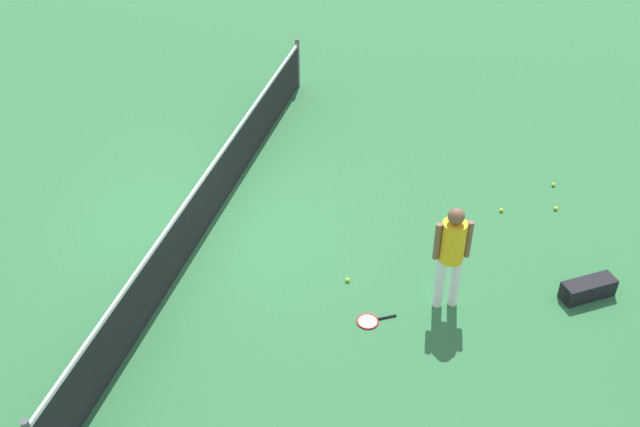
{
  "coord_description": "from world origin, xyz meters",
  "views": [
    {
      "loc": [
        -9.01,
        -4.31,
        7.55
      ],
      "look_at": [
        -0.47,
        -1.98,
        0.9
      ],
      "focal_mm": 42.35,
      "sensor_mm": 36.0,
      "label": 1
    }
  ],
  "objects_px": {
    "player_near_side": "(452,250)",
    "tennis_ball_by_net": "(556,208)",
    "tennis_racket_near_player": "(369,321)",
    "tennis_ball_midcourt": "(501,210)",
    "tennis_ball_near_player": "(348,280)",
    "tennis_ball_baseline": "(553,185)",
    "equipment_bag": "(586,289)"
  },
  "relations": [
    {
      "from": "player_near_side",
      "to": "equipment_bag",
      "type": "bearing_deg",
      "value": -70.36
    },
    {
      "from": "tennis_racket_near_player",
      "to": "tennis_ball_midcourt",
      "type": "distance_m",
      "value": 3.48
    },
    {
      "from": "tennis_ball_near_player",
      "to": "tennis_ball_midcourt",
      "type": "xyz_separation_m",
      "value": [
        2.37,
        -2.08,
        0.0
      ]
    },
    {
      "from": "tennis_ball_near_player",
      "to": "tennis_ball_baseline",
      "type": "xyz_separation_m",
      "value": [
        3.37,
        -2.9,
        0.0
      ]
    },
    {
      "from": "player_near_side",
      "to": "tennis_ball_near_player",
      "type": "distance_m",
      "value": 1.76
    },
    {
      "from": "tennis_racket_near_player",
      "to": "tennis_ball_by_net",
      "type": "relative_size",
      "value": 8.91
    },
    {
      "from": "tennis_ball_near_player",
      "to": "tennis_ball_baseline",
      "type": "bearing_deg",
      "value": -40.72
    },
    {
      "from": "tennis_ball_baseline",
      "to": "tennis_ball_midcourt",
      "type": "bearing_deg",
      "value": 140.6
    },
    {
      "from": "equipment_bag",
      "to": "tennis_ball_midcourt",
      "type": "bearing_deg",
      "value": 36.71
    },
    {
      "from": "tennis_ball_midcourt",
      "to": "equipment_bag",
      "type": "distance_m",
      "value": 2.22
    },
    {
      "from": "tennis_racket_near_player",
      "to": "tennis_ball_midcourt",
      "type": "relative_size",
      "value": 8.91
    },
    {
      "from": "tennis_ball_by_net",
      "to": "player_near_side",
      "type": "bearing_deg",
      "value": 151.6
    },
    {
      "from": "player_near_side",
      "to": "tennis_ball_midcourt",
      "type": "height_order",
      "value": "player_near_side"
    },
    {
      "from": "tennis_racket_near_player",
      "to": "tennis_ball_midcourt",
      "type": "height_order",
      "value": "tennis_ball_midcourt"
    },
    {
      "from": "tennis_ball_baseline",
      "to": "player_near_side",
      "type": "bearing_deg",
      "value": 157.47
    },
    {
      "from": "tennis_ball_near_player",
      "to": "tennis_ball_midcourt",
      "type": "height_order",
      "value": "same"
    },
    {
      "from": "tennis_racket_near_player",
      "to": "tennis_ball_midcourt",
      "type": "xyz_separation_m",
      "value": [
        3.1,
        -1.58,
        0.02
      ]
    },
    {
      "from": "tennis_ball_near_player",
      "to": "tennis_ball_by_net",
      "type": "relative_size",
      "value": 1.0
    },
    {
      "from": "tennis_ball_near_player",
      "to": "equipment_bag",
      "type": "relative_size",
      "value": 0.08
    },
    {
      "from": "tennis_racket_near_player",
      "to": "tennis_ball_baseline",
      "type": "height_order",
      "value": "tennis_ball_baseline"
    },
    {
      "from": "tennis_ball_by_net",
      "to": "equipment_bag",
      "type": "height_order",
      "value": "equipment_bag"
    },
    {
      "from": "tennis_ball_by_net",
      "to": "tennis_ball_midcourt",
      "type": "height_order",
      "value": "same"
    },
    {
      "from": "tennis_racket_near_player",
      "to": "tennis_ball_near_player",
      "type": "height_order",
      "value": "tennis_ball_near_player"
    },
    {
      "from": "player_near_side",
      "to": "tennis_ball_baseline",
      "type": "relative_size",
      "value": 25.76
    },
    {
      "from": "tennis_ball_baseline",
      "to": "equipment_bag",
      "type": "distance_m",
      "value": 2.82
    },
    {
      "from": "tennis_ball_near_player",
      "to": "tennis_ball_midcourt",
      "type": "relative_size",
      "value": 1.0
    },
    {
      "from": "player_near_side",
      "to": "tennis_ball_by_net",
      "type": "height_order",
      "value": "player_near_side"
    },
    {
      "from": "player_near_side",
      "to": "tennis_ball_baseline",
      "type": "bearing_deg",
      "value": -22.53
    },
    {
      "from": "player_near_side",
      "to": "tennis_ball_by_net",
      "type": "distance_m",
      "value": 3.28
    },
    {
      "from": "equipment_bag",
      "to": "player_near_side",
      "type": "bearing_deg",
      "value": 109.64
    },
    {
      "from": "equipment_bag",
      "to": "tennis_ball_baseline",
      "type": "bearing_deg",
      "value": 10.23
    },
    {
      "from": "tennis_ball_midcourt",
      "to": "tennis_ball_near_player",
      "type": "bearing_deg",
      "value": 138.74
    }
  ]
}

